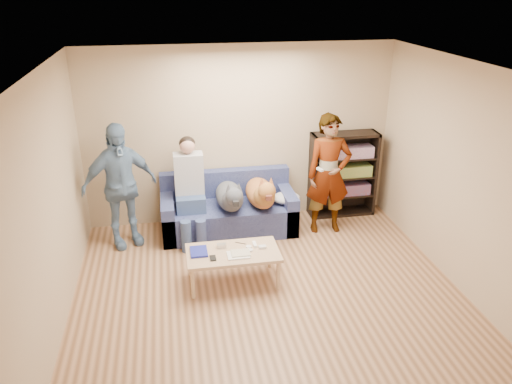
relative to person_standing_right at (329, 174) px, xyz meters
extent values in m
plane|color=brown|center=(-1.16, -1.83, -0.87)|extent=(5.00, 5.00, 0.00)
plane|color=white|center=(-1.16, -1.83, 1.73)|extent=(5.00, 5.00, 0.00)
plane|color=tan|center=(-1.16, 0.67, 0.43)|extent=(4.50, 0.00, 4.50)
plane|color=tan|center=(-3.41, -1.83, 0.43)|extent=(0.00, 5.00, 5.00)
plane|color=tan|center=(1.09, -1.83, 0.43)|extent=(0.00, 5.00, 5.00)
ellipsoid|color=#BABABF|center=(-0.58, 0.12, -0.37)|extent=(0.41, 0.34, 0.14)
imported|color=gray|center=(0.00, 0.00, 0.00)|extent=(0.65, 0.45, 1.73)
imported|color=#6C89AE|center=(-2.87, 0.09, 0.00)|extent=(1.10, 0.77, 1.73)
cube|color=silver|center=(-0.20, -0.20, 0.16)|extent=(0.07, 0.12, 0.03)
cube|color=navy|center=(-1.93, -1.08, -0.43)|extent=(0.20, 0.26, 0.03)
cube|color=silver|center=(-1.48, -1.23, -0.44)|extent=(0.26, 0.20, 0.02)
cube|color=beige|center=(-1.45, -1.21, -0.42)|extent=(0.22, 0.17, 0.01)
cube|color=#B3B3B8|center=(-1.65, -1.01, -0.42)|extent=(0.11, 0.06, 0.05)
cube|color=white|center=(-1.25, -1.03, -0.43)|extent=(0.04, 0.13, 0.03)
cube|color=silver|center=(-1.17, -1.11, -0.43)|extent=(0.09, 0.06, 0.03)
cylinder|color=silver|center=(-1.33, -1.15, -0.44)|extent=(0.07, 0.07, 0.02)
cylinder|color=white|center=(-1.33, -1.07, -0.44)|extent=(0.07, 0.07, 0.02)
cylinder|color=#E0581F|center=(-1.55, -1.29, -0.44)|extent=(0.13, 0.06, 0.01)
cylinder|color=black|center=(-1.41, -0.95, -0.44)|extent=(0.13, 0.08, 0.01)
cube|color=black|center=(-1.78, -1.25, -0.44)|extent=(0.07, 0.12, 0.02)
cube|color=#515B93|center=(-1.41, 0.22, -0.66)|extent=(1.90, 0.85, 0.42)
cube|color=#515B93|center=(-1.41, 0.56, -0.25)|extent=(1.90, 0.18, 0.40)
cube|color=#515B93|center=(-2.27, 0.22, -0.58)|extent=(0.18, 0.85, 0.58)
cube|color=#515B93|center=(-0.55, 0.22, -0.58)|extent=(0.18, 0.85, 0.58)
cube|color=#3D4E86|center=(-1.94, 0.14, -0.34)|extent=(0.40, 0.38, 0.22)
cylinder|color=#3E5689|center=(-2.04, -0.28, -0.66)|extent=(0.14, 0.14, 0.47)
cylinder|color=#3B4D82|center=(-1.84, -0.28, -0.66)|extent=(0.14, 0.14, 0.47)
cube|color=#ABAAAF|center=(-1.94, 0.24, 0.05)|extent=(0.40, 0.24, 0.58)
sphere|color=tan|center=(-1.94, 0.24, 0.45)|extent=(0.21, 0.21, 0.21)
ellipsoid|color=black|center=(-1.94, 0.27, 0.48)|extent=(0.22, 0.22, 0.19)
ellipsoid|color=#50515A|center=(-1.40, 0.13, -0.28)|extent=(0.38, 0.80, 0.33)
sphere|color=#4C4E56|center=(-1.40, -0.19, -0.20)|extent=(0.29, 0.29, 0.29)
sphere|color=#4B4D55|center=(-1.40, -0.37, -0.07)|extent=(0.23, 0.23, 0.23)
cube|color=black|center=(-1.40, -0.49, -0.10)|extent=(0.07, 0.11, 0.07)
cone|color=#4C4F56|center=(-1.47, -0.34, 0.05)|extent=(0.07, 0.07, 0.11)
cone|color=#52535D|center=(-1.33, -0.34, 0.05)|extent=(0.07, 0.07, 0.11)
cylinder|color=#51535C|center=(-1.40, 0.56, -0.31)|extent=(0.04, 0.26, 0.15)
ellipsoid|color=#BC5D39|center=(-0.95, 0.15, -0.27)|extent=(0.40, 0.83, 0.35)
sphere|color=#A87933|center=(-0.95, -0.15, -0.19)|extent=(0.30, 0.30, 0.30)
sphere|color=#B47537|center=(-0.95, -0.31, -0.05)|extent=(0.24, 0.24, 0.24)
cube|color=#5C2B1F|center=(-0.95, -0.43, -0.09)|extent=(0.08, 0.12, 0.07)
cone|color=#C0653A|center=(-1.02, -0.29, 0.07)|extent=(0.08, 0.08, 0.12)
cone|color=#C15E3B|center=(-0.89, -0.29, 0.07)|extent=(0.08, 0.08, 0.12)
cylinder|color=#C6823C|center=(-0.95, 0.54, -0.31)|extent=(0.05, 0.27, 0.16)
cube|color=tan|center=(-1.53, -1.13, -0.47)|extent=(1.10, 0.60, 0.04)
cylinder|color=tan|center=(-2.03, -1.38, -0.68)|extent=(0.05, 0.05, 0.38)
cylinder|color=#D4B682|center=(-1.03, -1.38, -0.68)|extent=(0.05, 0.05, 0.38)
cylinder|color=#D6AF84|center=(-2.03, -0.88, -0.68)|extent=(0.05, 0.05, 0.38)
cylinder|color=#D0B380|center=(-1.03, -0.88, -0.68)|extent=(0.05, 0.05, 0.38)
cube|color=black|center=(-0.09, 0.49, -0.22)|extent=(0.04, 0.34, 1.30)
cube|color=black|center=(0.87, 0.49, -0.22)|extent=(0.04, 0.34, 1.30)
cube|color=black|center=(0.39, 0.49, 0.41)|extent=(1.00, 0.34, 0.04)
cube|color=black|center=(0.39, 0.49, -0.85)|extent=(1.00, 0.34, 0.04)
cube|color=black|center=(0.39, 0.65, -0.22)|extent=(1.00, 0.02, 1.30)
cube|color=black|center=(0.39, 0.49, -0.55)|extent=(0.94, 0.32, 0.03)
cube|color=black|center=(0.39, 0.49, -0.25)|extent=(0.94, 0.32, 0.02)
cube|color=black|center=(0.39, 0.49, 0.05)|extent=(0.94, 0.32, 0.02)
cube|color=#B23333|center=(0.39, 0.47, -0.45)|extent=(0.84, 0.24, 0.17)
cube|color=gold|center=(0.39, 0.47, -0.15)|extent=(0.84, 0.24, 0.17)
cube|color=#994C99|center=(0.39, 0.47, 0.15)|extent=(0.84, 0.24, 0.17)
camera|label=1|loc=(-2.18, -6.25, 2.54)|focal=35.00mm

